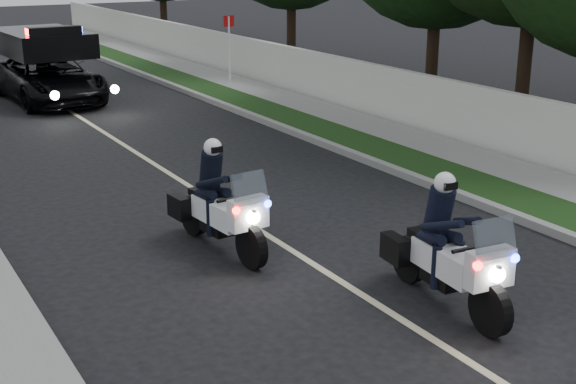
{
  "coord_description": "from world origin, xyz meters",
  "views": [
    {
      "loc": [
        -5.8,
        -6.82,
        4.56
      ],
      "look_at": [
        -0.09,
        2.78,
        1.0
      ],
      "focal_mm": 47.88,
      "sensor_mm": 36.0,
      "label": 1
    }
  ],
  "objects": [
    {
      "name": "lane_marking",
      "position": [
        0.0,
        10.0,
        0.0
      ],
      "size": [
        0.12,
        50.0,
        0.01
      ],
      "primitive_type": "cube",
      "color": "#BFB78C",
      "rests_on": "ground"
    },
    {
      "name": "tree_right_d",
      "position": [
        10.03,
        19.57,
        0.0
      ],
      "size": [
        6.93,
        6.93,
        10.32
      ],
      "primitive_type": null,
      "rotation": [
        0.0,
        0.0,
        0.13
      ],
      "color": "#163712",
      "rests_on": "ground"
    },
    {
      "name": "police_suv",
      "position": [
        -0.1,
        17.18,
        0.0
      ],
      "size": [
        2.69,
        5.34,
        2.53
      ],
      "primitive_type": "imported",
      "rotation": [
        0.0,
        0.0,
        0.05
      ],
      "color": "black",
      "rests_on": "ground"
    },
    {
      "name": "police_moto_left",
      "position": [
        -0.95,
        3.43,
        0.0
      ],
      "size": [
        0.93,
        2.16,
        1.79
      ],
      "primitive_type": null,
      "rotation": [
        0.0,
        0.0,
        0.09
      ],
      "color": "white",
      "rests_on": "ground"
    },
    {
      "name": "grass_verge",
      "position": [
        4.8,
        10.0,
        0.08
      ],
      "size": [
        1.2,
        60.0,
        0.16
      ],
      "primitive_type": "cube",
      "color": "#193814",
      "rests_on": "ground"
    },
    {
      "name": "police_moto_right",
      "position": [
        0.76,
        0.12,
        0.0
      ],
      "size": [
        0.95,
        2.2,
        1.82
      ],
      "primitive_type": null,
      "rotation": [
        0.0,
        0.0,
        -0.1
      ],
      "color": "silver",
      "rests_on": "ground"
    },
    {
      "name": "ground",
      "position": [
        0.0,
        0.0,
        0.0
      ],
      "size": [
        120.0,
        120.0,
        0.0
      ],
      "primitive_type": "plane",
      "color": "black",
      "rests_on": "ground"
    },
    {
      "name": "sidewalk_right",
      "position": [
        6.1,
        10.0,
        0.08
      ],
      "size": [
        1.4,
        60.0,
        0.16
      ],
      "primitive_type": "cube",
      "color": "gray",
      "rests_on": "ground"
    },
    {
      "name": "sign_post",
      "position": [
        6.0,
        16.97,
        0.0
      ],
      "size": [
        0.43,
        0.43,
        2.46
      ],
      "primitive_type": null,
      "rotation": [
        0.0,
        0.0,
        -0.13
      ],
      "color": "#A70B24",
      "rests_on": "ground"
    },
    {
      "name": "property_wall",
      "position": [
        7.1,
        10.0,
        0.75
      ],
      "size": [
        0.22,
        60.0,
        1.5
      ],
      "primitive_type": "cube",
      "color": "beige",
      "rests_on": "ground"
    },
    {
      "name": "tree_right_b",
      "position": [
        9.57,
        10.67,
        0.0
      ],
      "size": [
        7.15,
        7.15,
        10.53
      ],
      "primitive_type": null,
      "rotation": [
        0.0,
        0.0,
        -0.14
      ],
      "color": "#153612",
      "rests_on": "ground"
    },
    {
      "name": "curb_right",
      "position": [
        4.1,
        10.0,
        0.07
      ],
      "size": [
        0.2,
        60.0,
        0.15
      ],
      "primitive_type": "cube",
      "color": "gray",
      "rests_on": "ground"
    },
    {
      "name": "tree_right_e",
      "position": [
        9.66,
        32.01,
        0.0
      ],
      "size": [
        5.77,
        5.77,
        8.67
      ],
      "primitive_type": null,
      "rotation": [
        0.0,
        0.0,
        -0.12
      ],
      "color": "#183310",
      "rests_on": "ground"
    },
    {
      "name": "tree_right_c",
      "position": [
        9.72,
        7.24,
        0.0
      ],
      "size": [
        7.49,
        7.49,
        11.99
      ],
      "primitive_type": null,
      "rotation": [
        0.0,
        0.0,
        0.04
      ],
      "color": "black",
      "rests_on": "ground"
    }
  ]
}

